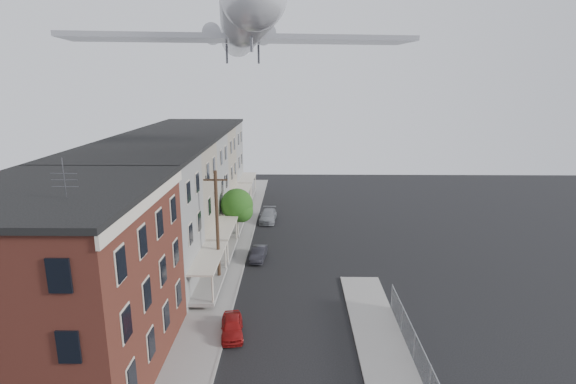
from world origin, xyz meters
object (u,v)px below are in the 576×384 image
object	(u,v)px
utility_pole	(217,226)
airplane	(242,26)
car_mid	(258,254)
car_far	(268,216)
street_tree	(238,206)
car_near	(232,327)

from	to	relation	value
utility_pole	airplane	bearing A→B (deg)	60.72
airplane	utility_pole	bearing A→B (deg)	-119.28
car_mid	car_far	xyz separation A→B (m)	(0.20, 11.20, 0.07)
car_mid	street_tree	bearing A→B (deg)	118.81
street_tree	airplane	xyz separation A→B (m)	(1.56, -6.56, 15.97)
car_near	car_mid	xyz separation A→B (m)	(0.69, 12.17, -0.01)
utility_pole	car_far	xyz separation A→B (m)	(2.89, 16.02, -4.05)
street_tree	car_far	bearing A→B (deg)	67.20
car_near	car_mid	world-z (taller)	car_near
utility_pole	street_tree	bearing A→B (deg)	88.11
street_tree	car_mid	distance (m)	6.32
car_mid	airplane	distance (m)	18.94
car_far	airplane	bearing A→B (deg)	-92.51
utility_pole	car_mid	bearing A→B (deg)	60.85
street_tree	utility_pole	bearing A→B (deg)	-91.89
utility_pole	airplane	world-z (taller)	airplane
airplane	car_mid	bearing A→B (deg)	61.14
utility_pole	street_tree	size ratio (longest dim) A/B	1.73
street_tree	car_far	size ratio (longest dim) A/B	1.20
street_tree	car_near	xyz separation A→B (m)	(1.67, -17.27, -2.88)
street_tree	car_far	world-z (taller)	street_tree
car_near	car_far	xyz separation A→B (m)	(0.89, 23.37, 0.06)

